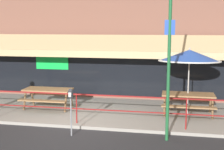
{
  "coord_description": "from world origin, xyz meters",
  "views": [
    {
      "loc": [
        2.95,
        -9.07,
        3.21
      ],
      "look_at": [
        0.92,
        1.6,
        1.5
      ],
      "focal_mm": 50.0,
      "sensor_mm": 36.0,
      "label": 1
    }
  ],
  "objects": [
    {
      "name": "ground_plane",
      "position": [
        0.0,
        0.0,
        0.0
      ],
      "size": [
        120.0,
        120.0,
        0.0
      ],
      "primitive_type": "plane",
      "color": "#2D2D30"
    },
    {
      "name": "picnic_table_left",
      "position": [
        -1.59,
        1.8,
        0.71
      ],
      "size": [
        1.8,
        1.42,
        0.76
      ],
      "color": "#997047",
      "rests_on": "patio_deck"
    },
    {
      "name": "restaurant_building",
      "position": [
        0.0,
        4.23,
        4.15
      ],
      "size": [
        15.0,
        1.6,
        8.36
      ],
      "color": "brown",
      "rests_on": "ground"
    },
    {
      "name": "patio_railing",
      "position": [
        0.0,
        0.3,
        0.8
      ],
      "size": [
        13.84,
        0.04,
        0.97
      ],
      "color": "maroon",
      "rests_on": "patio_deck"
    },
    {
      "name": "patio_umbrella_centre",
      "position": [
        3.57,
        2.04,
        2.18
      ],
      "size": [
        2.14,
        2.14,
        2.38
      ],
      "color": "#B7B2A8",
      "rests_on": "patio_deck"
    },
    {
      "name": "street_sign_pole",
      "position": [
        2.89,
        -0.45,
        2.26
      ],
      "size": [
        0.28,
        0.09,
        4.41
      ],
      "color": "#1E6033",
      "rests_on": "ground"
    },
    {
      "name": "picnic_table_centre",
      "position": [
        3.57,
        1.91,
        0.71
      ],
      "size": [
        1.8,
        1.42,
        0.76
      ],
      "color": "#997047",
      "rests_on": "patio_deck"
    },
    {
      "name": "patio_deck",
      "position": [
        0.0,
        2.0,
        0.05
      ],
      "size": [
        15.0,
        4.0,
        0.1
      ],
      "primitive_type": "cube",
      "color": "#9E998E",
      "rests_on": "ground"
    },
    {
      "name": "parking_meter_far",
      "position": [
        0.12,
        -0.62,
        1.15
      ],
      "size": [
        0.15,
        0.16,
        1.42
      ],
      "color": "gray",
      "rests_on": "ground"
    }
  ]
}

